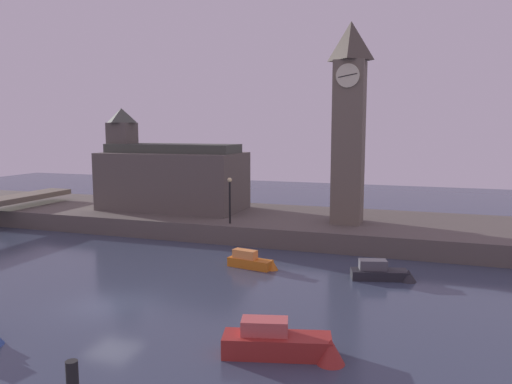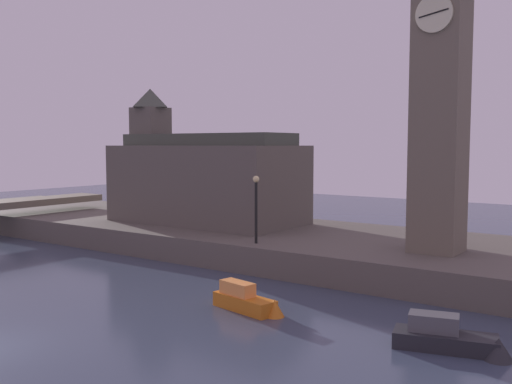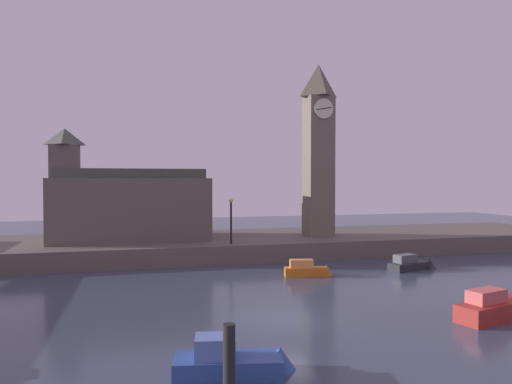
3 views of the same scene
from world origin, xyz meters
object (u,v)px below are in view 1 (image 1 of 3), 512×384
at_px(clock_tower, 349,121).
at_px(parliament_hall, 169,176).
at_px(boat_dinghy_red, 286,344).
at_px(boat_patrol_orange, 253,262).
at_px(boat_barge_dark, 385,273).
at_px(streetlamp, 230,195).

relative_size(clock_tower, parliament_hall, 1.19).
distance_m(parliament_hall, boat_dinghy_red, 29.32).
height_order(parliament_hall, boat_patrol_orange, parliament_hall).
xyz_separation_m(boat_barge_dark, boat_dinghy_red, (-2.92, -11.73, 0.13)).
relative_size(parliament_hall, boat_patrol_orange, 3.70).
bearing_deg(boat_dinghy_red, boat_patrol_orange, 115.08).
relative_size(streetlamp, boat_patrol_orange, 1.03).
bearing_deg(clock_tower, boat_patrol_orange, -115.19).
relative_size(clock_tower, streetlamp, 4.26).
bearing_deg(clock_tower, boat_barge_dark, -68.35).
bearing_deg(streetlamp, boat_patrol_orange, -56.92).
xyz_separation_m(parliament_hall, boat_patrol_orange, (12.38, -11.49, -4.12)).
bearing_deg(boat_patrol_orange, parliament_hall, 137.13).
distance_m(clock_tower, boat_patrol_orange, 14.07).
height_order(clock_tower, boat_patrol_orange, clock_tower).
xyz_separation_m(clock_tower, boat_dinghy_red, (0.83, -21.18, -9.03)).
relative_size(parliament_hall, streetlamp, 3.57).
bearing_deg(boat_barge_dark, clock_tower, 111.65).
bearing_deg(boat_patrol_orange, boat_barge_dark, 1.59).
relative_size(clock_tower, boat_patrol_orange, 4.41).
distance_m(boat_barge_dark, boat_dinghy_red, 12.09).
bearing_deg(boat_patrol_orange, clock_tower, 64.81).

